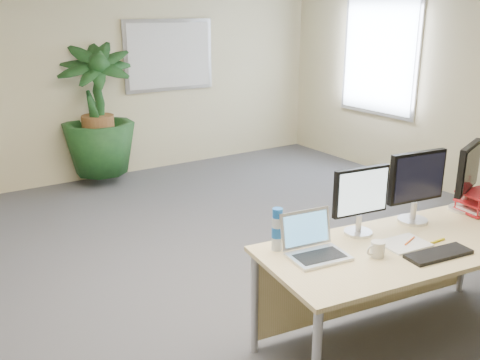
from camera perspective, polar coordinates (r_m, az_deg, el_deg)
floor at (r=4.05m, az=2.89°, el=-14.38°), size 8.00×8.00×0.00m
back_wall at (r=7.10m, az=-16.52°, el=10.61°), size 7.00×0.04×2.70m
whiteboard at (r=7.48m, az=-7.57°, el=13.04°), size 1.30×0.04×0.95m
window at (r=7.49m, az=14.64°, el=12.64°), size 0.04×1.30×1.55m
desk at (r=3.69m, az=16.36°, el=-8.07°), size 2.03×1.07×0.74m
floor_plant at (r=6.93m, az=-14.88°, el=5.54°), size 1.08×1.08×1.50m
monitor_left at (r=3.52m, az=12.75°, el=-1.72°), size 0.41×0.18×0.45m
monitor_right at (r=3.81m, az=18.33°, el=-0.23°), size 0.45×0.20×0.50m
monitor_dark at (r=4.16m, az=23.15°, el=0.70°), size 0.43×0.20×0.50m
laptop at (r=3.25m, az=7.82°, el=-6.86°), size 0.38×0.34×0.25m
keyboard at (r=3.43m, az=20.42°, el=-7.41°), size 0.44×0.20×0.02m
coffee_mug at (r=3.30m, az=14.44°, el=-7.16°), size 0.12×0.08×0.10m
spiral_notebook at (r=3.52m, az=17.13°, el=-6.52°), size 0.31×0.24×0.01m
orange_pen at (r=3.55m, az=17.65°, el=-6.20°), size 0.15×0.06×0.01m
yellow_highlighter at (r=3.62m, az=20.33°, el=-6.12°), size 0.12×0.02×0.02m
water_bottle at (r=3.26m, az=3.99°, el=-5.36°), size 0.07×0.07×0.27m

